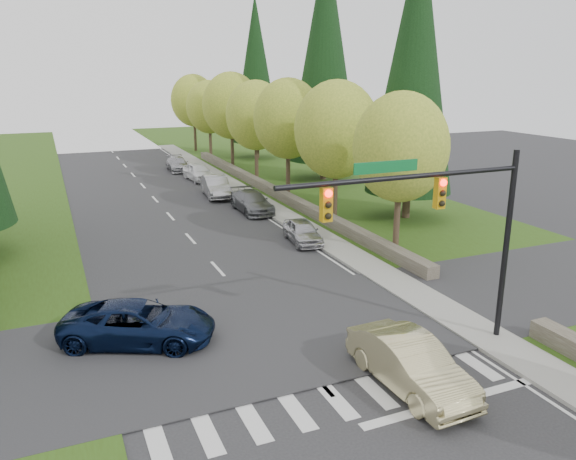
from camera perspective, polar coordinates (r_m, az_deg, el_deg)
grass_east at (r=36.80m, az=10.56°, el=1.08°), size 14.00×110.00×0.06m
cross_street at (r=21.00m, az=-1.30°, el=-10.39°), size 120.00×8.00×0.10m
sidewalk_east at (r=35.62m, az=0.56°, el=0.92°), size 1.80×80.00×0.13m
curb_east at (r=35.30m, az=-0.70°, el=0.78°), size 0.20×80.00×0.13m
stone_wall_north at (r=43.37m, az=-1.65°, el=4.04°), size 0.70×40.00×0.70m
traffic_signal at (r=18.51m, az=15.45°, el=1.84°), size 8.70×0.37×6.80m
decid_tree_0 at (r=28.75m, az=11.39°, el=8.23°), size 4.80×4.80×8.37m
decid_tree_1 at (r=34.72m, az=4.95°, el=10.10°), size 5.20×5.20×8.80m
decid_tree_2 at (r=40.91m, az=0.01°, el=11.23°), size 5.00×5.00×8.82m
decid_tree_3 at (r=47.46m, az=-3.28°, el=11.55°), size 5.00×5.00×8.55m
decid_tree_4 at (r=54.08m, az=-5.80°, el=12.46°), size 5.40×5.40×9.18m
decid_tree_5 at (r=60.76m, az=-8.01°, el=12.27°), size 4.80×4.80×8.30m
decid_tree_6 at (r=67.52m, az=-9.57°, el=12.84°), size 5.20×5.20×8.86m
conifer_e_a at (r=36.18m, az=12.76°, el=16.36°), size 5.44×5.44×17.80m
conifer_e_b at (r=48.73m, az=3.78°, el=17.69°), size 6.12×6.12×19.80m
conifer_e_c at (r=61.18m, az=-3.29°, el=15.94°), size 5.10×5.10×16.80m
sedan_champagne at (r=17.78m, az=12.31°, el=-13.11°), size 1.84×4.86×1.58m
suv_navy at (r=20.68m, az=-14.91°, el=-9.13°), size 5.86×4.47×1.48m
parked_car_a at (r=31.26m, az=1.49°, el=-0.14°), size 1.97×3.94×1.29m
parked_car_b at (r=38.12m, az=-3.68°, el=2.88°), size 1.97×4.81×1.39m
parked_car_c at (r=43.01m, az=-7.32°, el=4.42°), size 2.14×4.94×1.58m
parked_car_d at (r=49.73m, az=-9.08°, el=5.87°), size 2.15×4.56×1.51m
parked_car_e at (r=54.84m, az=-11.14°, el=6.59°), size 2.02×4.55×1.30m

